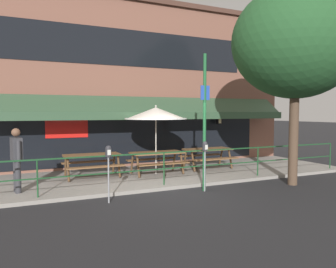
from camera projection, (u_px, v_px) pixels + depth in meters
name	position (u px, v px, depth m)	size (l,w,h in m)	color
ground_plane	(168.00, 190.00, 9.34)	(120.00, 120.00, 0.00)	#232326
patio_deck	(144.00, 176.00, 11.16)	(15.00, 4.00, 0.10)	gray
restaurant_building	(124.00, 84.00, 12.96)	(15.00, 1.60, 6.77)	brown
patio_railing	(164.00, 161.00, 9.56)	(13.84, 0.04, 0.97)	#194723
picnic_table_left	(92.00, 159.00, 10.64)	(1.80, 1.42, 0.76)	brown
picnic_table_centre	(157.00, 157.00, 11.26)	(1.80, 1.42, 0.76)	brown
picnic_table_right	(208.00, 153.00, 12.34)	(1.80, 1.42, 0.76)	brown
patio_umbrella_centre	(156.00, 114.00, 11.25)	(2.14, 2.14, 2.38)	#B7B2A8
pedestrian_walking	(17.00, 157.00, 8.64)	(0.32, 0.61, 1.71)	#333338
parking_meter_near	(108.00, 157.00, 7.97)	(0.15, 0.16, 1.42)	gray
parking_meter_far	(205.00, 151.00, 9.16)	(0.15, 0.16, 1.42)	gray
street_sign_pole	(205.00, 121.00, 9.18)	(0.28, 0.09, 3.85)	#1E6033
street_tree_curbside	(301.00, 35.00, 9.77)	(3.95, 3.55, 6.59)	brown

